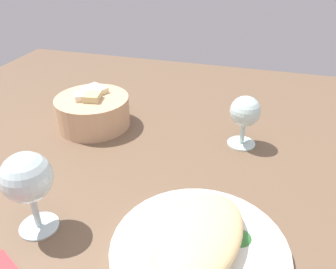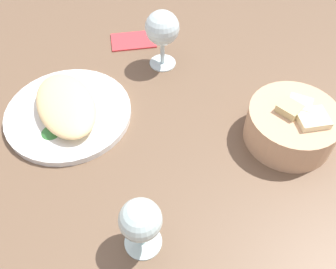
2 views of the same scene
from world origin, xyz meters
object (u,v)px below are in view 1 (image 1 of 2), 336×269
object	(u,v)px
wine_glass_far	(27,180)
wine_glass_near	(245,114)
plate	(199,250)
bread_basket	(93,110)

from	to	relation	value
wine_glass_far	wine_glass_near	bearing A→B (deg)	-39.82
plate	bread_basket	distance (cm)	44.82
plate	bread_basket	bearing A→B (deg)	46.17
plate	bread_basket	size ratio (longest dim) A/B	1.51
bread_basket	wine_glass_far	world-z (taller)	wine_glass_far
plate	wine_glass_near	world-z (taller)	wine_glass_near
bread_basket	wine_glass_near	bearing A→B (deg)	-88.30
plate	wine_glass_far	distance (cm)	26.97
plate	wine_glass_far	xyz separation A→B (cm)	(-1.95, 25.46, 8.66)
wine_glass_near	wine_glass_far	size ratio (longest dim) A/B	0.83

